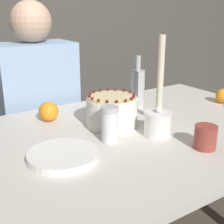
% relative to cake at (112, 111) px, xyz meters
% --- Properties ---
extents(dining_table, '(1.38, 0.91, 0.76)m').
position_rel_cake_xyz_m(dining_table, '(0.06, -0.09, -0.18)').
color(dining_table, beige).
rests_on(dining_table, ground_plane).
extents(cake, '(0.20, 0.20, 0.13)m').
position_rel_cake_xyz_m(cake, '(0.00, 0.00, 0.00)').
color(cake, white).
rests_on(cake, dining_table).
extents(sugar_bowl, '(0.10, 0.10, 0.11)m').
position_rel_cake_xyz_m(sugar_bowl, '(0.08, -0.18, -0.01)').
color(sugar_bowl, white).
rests_on(sugar_bowl, dining_table).
extents(sugar_shaker, '(0.06, 0.06, 0.13)m').
position_rel_cake_xyz_m(sugar_shaker, '(-0.09, -0.13, 0.00)').
color(sugar_shaker, white).
rests_on(sugar_shaker, dining_table).
extents(plate_stack, '(0.23, 0.23, 0.02)m').
position_rel_cake_xyz_m(plate_stack, '(-0.29, -0.16, -0.05)').
color(plate_stack, white).
rests_on(plate_stack, dining_table).
extents(candle, '(0.06, 0.06, 0.36)m').
position_rel_cake_xyz_m(candle, '(0.18, -0.07, 0.09)').
color(candle, tan).
rests_on(candle, dining_table).
extents(bottle, '(0.07, 0.07, 0.25)m').
position_rel_cake_xyz_m(bottle, '(0.24, 0.14, 0.03)').
color(bottle, '#B2B7BC').
rests_on(bottle, dining_table).
extents(cup, '(0.08, 0.08, 0.08)m').
position_rel_cake_xyz_m(cup, '(0.14, -0.35, -0.02)').
color(cup, '#993D33').
rests_on(cup, dining_table).
extents(orange_fruit_1, '(0.08, 0.08, 0.08)m').
position_rel_cake_xyz_m(orange_fruit_1, '(-0.19, 0.19, -0.02)').
color(orange_fruit_1, orange).
rests_on(orange_fruit_1, dining_table).
extents(orange_fruit_2, '(0.07, 0.07, 0.07)m').
position_rel_cake_xyz_m(orange_fruit_2, '(0.63, -0.05, -0.02)').
color(orange_fruit_2, orange).
rests_on(orange_fruit_2, dining_table).
extents(person_man_blue_shirt, '(0.40, 0.34, 1.25)m').
position_rel_cake_xyz_m(person_man_blue_shirt, '(-0.11, 0.56, -0.27)').
color(person_man_blue_shirt, '#473D33').
rests_on(person_man_blue_shirt, ground_plane).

